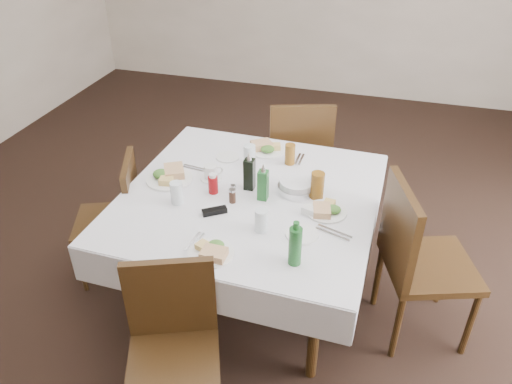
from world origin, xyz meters
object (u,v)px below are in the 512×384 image
Objects in this scene: water_n at (250,156)px; bread_basket at (297,186)px; oil_cruet_dark at (249,173)px; chair_south at (173,338)px; chair_west at (119,212)px; ketchup_bottle at (213,184)px; coffee_mug at (211,173)px; chair_east at (415,255)px; water_e at (317,182)px; chair_north at (299,151)px; water_s at (261,220)px; oil_cruet_green at (263,184)px; dining_table at (249,205)px; green_bottle at (295,245)px; water_w at (177,193)px.

bread_basket is at bearing -31.66° from water_n.
oil_cruet_dark is (0.08, -0.27, 0.04)m from water_n.
chair_west is at bearing 131.58° from chair_south.
chair_west is at bearing -179.23° from ketchup_bottle.
water_n is at bearing 52.36° from coffee_mug.
chair_west is at bearing 179.62° from chair_east.
water_e is at bearing 8.78° from chair_west.
chair_north is 7.62× the size of water_s.
water_s and water_e have the same top height.
water_s is at bearing -76.10° from oil_cruet_green.
chair_west is 1.19m from bread_basket.
chair_west is at bearing -172.10° from bread_basket.
oil_cruet_green is at bearing -149.41° from water_e.
water_e is at bearing 66.27° from chair_south.
chair_west is 6.72× the size of water_s.
water_s is 0.58× the size of bread_basket.
chair_north is 7.80× the size of ketchup_bottle.
water_n is at bearing 158.45° from water_e.
water_s is at bearing -36.49° from ketchup_bottle.
dining_table is at bearing 176.66° from chair_east.
oil_cruet_green is at bearing -62.05° from water_n.
water_e is (-0.61, 0.21, 0.25)m from chair_east.
green_bottle is (0.22, -0.20, 0.04)m from water_s.
green_bottle is at bearing -142.27° from chair_east.
chair_south is 1.38m from chair_east.
dining_table is at bearing 9.62° from ketchup_bottle.
oil_cruet_dark is 1.06× the size of oil_cruet_green.
ketchup_bottle is at bearing 97.11° from chair_south.
water_w is at bearing -16.30° from chair_west.
oil_cruet_green is 0.30m from ketchup_bottle.
ketchup_bottle reaches higher than coffee_mug.
chair_east is 7.22× the size of water_n.
oil_cruet_green is 0.39m from coffee_mug.
chair_west is 1.31m from water_e.
chair_west is 0.94m from oil_cruet_dark.
dining_table is 1.49× the size of chair_east.
dining_table is at bearing 126.79° from green_bottle.
chair_north is 1.09× the size of chair_south.
chair_north is 4.01× the size of green_bottle.
oil_cruet_dark reaches higher than water_s.
ketchup_bottle is 0.77m from green_bottle.
oil_cruet_dark is 0.14m from oil_cruet_green.
water_n is 0.98m from green_bottle.
oil_cruet_dark reaches higher than coffee_mug.
chair_east reaches higher than chair_south.
oil_cruet_dark is at bearing 124.74° from green_bottle.
bread_basket is at bearing 37.67° from oil_cruet_green.
ketchup_bottle is at bearing -162.43° from water_e.
oil_cruet_dark is 0.22m from ketchup_bottle.
water_n is 0.69m from water_s.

